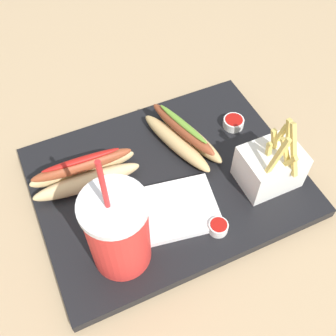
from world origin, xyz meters
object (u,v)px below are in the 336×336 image
object	(u,v)px
fries_basket	(270,166)
napkin_stack	(177,209)
hot_dog_2	(85,173)
ketchup_cup_2	(218,227)
ketchup_cup_1	(234,122)
hot_dog_1	(182,136)
soda_cup	(118,231)

from	to	relation	value
fries_basket	napkin_stack	size ratio (longest dim) A/B	1.14
hot_dog_2	ketchup_cup_2	bearing A→B (deg)	132.19
ketchup_cup_1	ketchup_cup_2	size ratio (longest dim) A/B	1.25
fries_basket	napkin_stack	distance (m)	0.17
ketchup_cup_2	napkin_stack	world-z (taller)	ketchup_cup_2
ketchup_cup_1	napkin_stack	bearing A→B (deg)	35.14
hot_dog_2	ketchup_cup_2	distance (m)	0.24
fries_basket	hot_dog_1	xyz separation A→B (m)	(0.10, -0.13, -0.02)
soda_cup	ketchup_cup_2	xyz separation A→B (m)	(-0.15, 0.02, -0.06)
napkin_stack	hot_dog_2	bearing A→B (deg)	-45.36
hot_dog_2	ketchup_cup_2	world-z (taller)	hot_dog_2
soda_cup	fries_basket	bearing A→B (deg)	-174.31
hot_dog_2	napkin_stack	xyz separation A→B (m)	(-0.12, 0.12, -0.02)
soda_cup	ketchup_cup_2	size ratio (longest dim) A/B	7.59
hot_dog_1	hot_dog_2	distance (m)	0.19
fries_basket	napkin_stack	xyz separation A→B (m)	(0.17, -0.01, -0.03)
hot_dog_1	napkin_stack	distance (m)	0.14
hot_dog_2	ketchup_cup_1	world-z (taller)	hot_dog_2
hot_dog_2	napkin_stack	world-z (taller)	hot_dog_2
soda_cup	napkin_stack	bearing A→B (deg)	-162.37
fries_basket	ketchup_cup_1	distance (m)	0.13
fries_basket	hot_dog_1	bearing A→B (deg)	-53.51
ketchup_cup_1	soda_cup	bearing A→B (deg)	29.12
soda_cup	hot_dog_2	xyz separation A→B (m)	(0.01, -0.15, -0.05)
fries_basket	ketchup_cup_2	xyz separation A→B (m)	(0.12, 0.05, -0.03)
fries_basket	napkin_stack	world-z (taller)	fries_basket
fries_basket	ketchup_cup_2	size ratio (longest dim) A/B	4.67
fries_basket	hot_dog_1	world-z (taller)	fries_basket
fries_basket	ketchup_cup_2	world-z (taller)	fries_basket
ketchup_cup_1	ketchup_cup_2	distance (m)	0.23
ketchup_cup_2	napkin_stack	bearing A→B (deg)	-53.38
napkin_stack	ketchup_cup_2	bearing A→B (deg)	126.62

